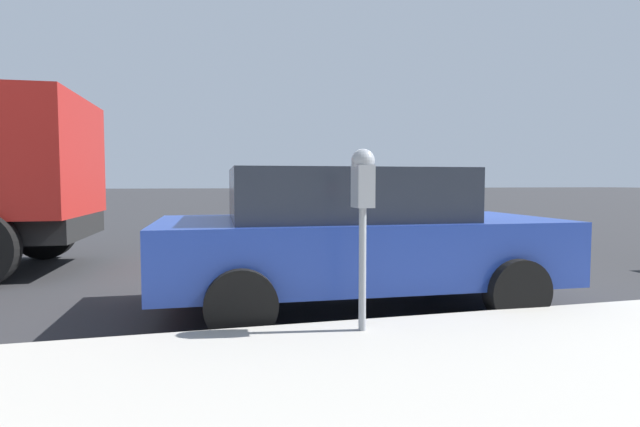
% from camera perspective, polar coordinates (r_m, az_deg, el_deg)
% --- Properties ---
extents(ground_plane, '(220.00, 220.00, 0.00)m').
position_cam_1_polar(ground_plane, '(6.77, 4.25, -8.18)').
color(ground_plane, '#2B2B2D').
extents(parking_meter, '(0.21, 0.19, 1.47)m').
position_cam_1_polar(parking_meter, '(4.00, 4.91, 2.39)').
color(parking_meter, gray).
rests_on(parking_meter, sidewalk).
extents(car_blue, '(2.29, 4.37, 1.53)m').
position_cam_1_polar(car_blue, '(5.51, 3.89, -2.43)').
color(car_blue, navy).
rests_on(car_blue, ground_plane).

